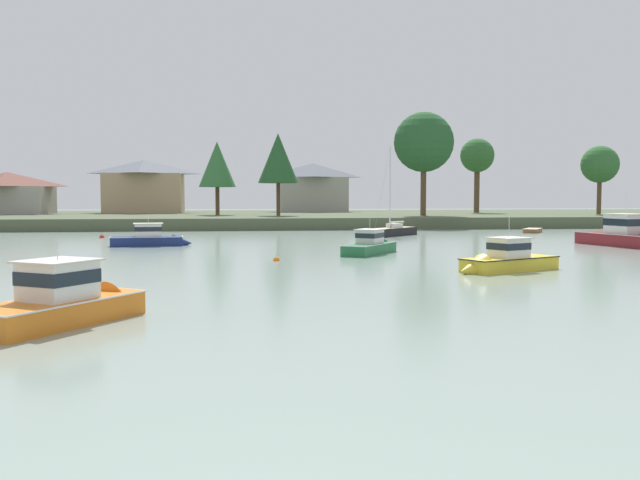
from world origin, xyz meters
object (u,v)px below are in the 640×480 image
cruiser_yellow (502,264)px  mooring_buoy_red (102,237)px  cruiser_navy (154,240)px  cruiser_green (373,248)px  cruiser_orange (74,307)px  sailboat_black (393,234)px  mooring_buoy_orange (276,260)px  cruiser_maroon (629,239)px  dinghy_wood (533,231)px

cruiser_yellow → mooring_buoy_red: bearing=129.1°
cruiser_navy → cruiser_yellow: bearing=-46.3°
cruiser_green → cruiser_orange: bearing=-121.1°
sailboat_black → mooring_buoy_orange: bearing=-117.7°
cruiser_orange → cruiser_maroon: 45.68m
cruiser_green → cruiser_maroon: bearing=9.9°
sailboat_black → cruiser_orange: bearing=-115.0°
cruiser_yellow → sailboat_black: bearing=87.0°
cruiser_orange → mooring_buoy_orange: cruiser_orange is taller
mooring_buoy_red → mooring_buoy_orange: bearing=-59.4°
sailboat_black → cruiser_yellow: size_ratio=1.41×
cruiser_maroon → dinghy_wood: (1.54, 20.99, -0.43)m
dinghy_wood → mooring_buoy_red: (-44.89, -4.04, -0.07)m
cruiser_yellow → mooring_buoy_orange: bearing=147.6°
cruiser_orange → cruiser_navy: (-1.25, 33.77, -0.02)m
cruiser_green → cruiser_navy: size_ratio=0.98×
cruiser_orange → cruiser_maroon: cruiser_maroon is taller
cruiser_green → sailboat_black: size_ratio=0.68×
sailboat_black → cruiser_orange: size_ratio=1.43×
cruiser_green → cruiser_yellow: (4.49, -12.05, 0.02)m
sailboat_black → cruiser_navy: size_ratio=1.44×
mooring_buoy_red → cruiser_navy: bearing=-61.6°
sailboat_black → cruiser_orange: (-20.92, -44.91, 0.23)m
cruiser_orange → cruiser_navy: bearing=92.1°
cruiser_green → dinghy_wood: (22.82, 24.72, -0.21)m
cruiser_orange → dinghy_wood: bearing=52.6°
mooring_buoy_orange → mooring_buoy_red: bearing=120.6°
dinghy_wood → mooring_buoy_orange: bearing=-135.4°
sailboat_black → dinghy_wood: 17.13m
cruiser_green → mooring_buoy_orange: bearing=-145.9°
cruiser_orange → cruiser_green: bearing=58.9°
cruiser_green → mooring_buoy_orange: 8.48m
cruiser_yellow → mooring_buoy_orange: cruiser_yellow is taller
sailboat_black → mooring_buoy_red: 28.28m
sailboat_black → cruiser_navy: bearing=-153.3°
mooring_buoy_orange → cruiser_navy: bearing=122.4°
mooring_buoy_red → mooring_buoy_orange: mooring_buoy_red is taller
cruiser_navy → mooring_buoy_orange: 16.71m
cruiser_green → sailboat_black: bearing=73.1°
cruiser_maroon → dinghy_wood: cruiser_maroon is taller
cruiser_green → mooring_buoy_red: cruiser_green is taller
cruiser_yellow → dinghy_wood: (18.33, 36.77, -0.23)m
sailboat_black → cruiser_navy: sailboat_black is taller
cruiser_green → cruiser_yellow: 12.86m
cruiser_maroon → mooring_buoy_red: cruiser_maroon is taller
mooring_buoy_red → cruiser_yellow: bearing=-50.9°
cruiser_green → cruiser_yellow: size_ratio=0.95×
sailboat_black → mooring_buoy_orange: sailboat_black is taller
cruiser_yellow → dinghy_wood: size_ratio=1.72×
cruiser_yellow → mooring_buoy_orange: size_ratio=15.04×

